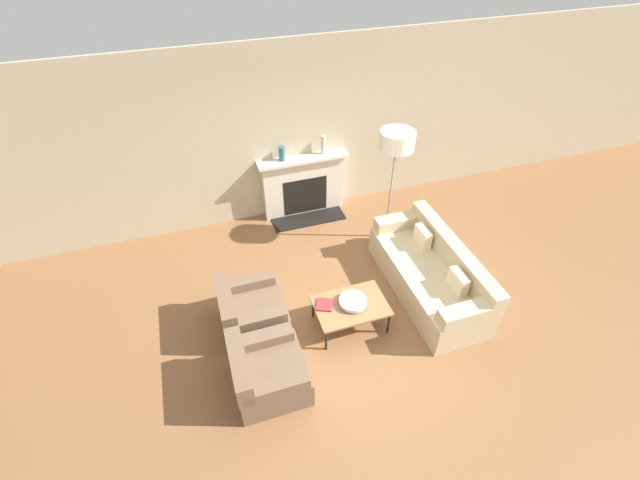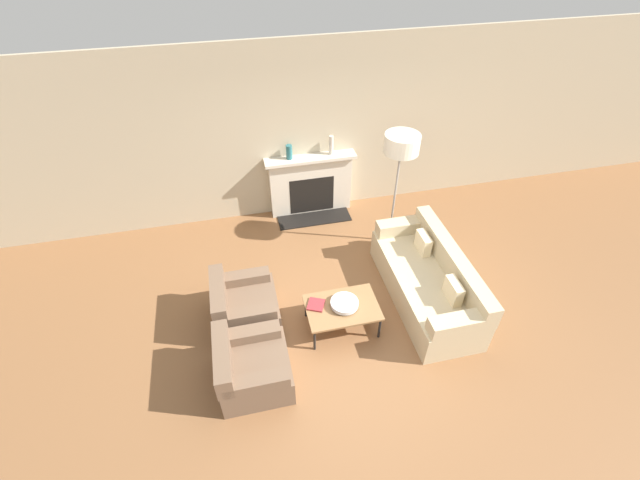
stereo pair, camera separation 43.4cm
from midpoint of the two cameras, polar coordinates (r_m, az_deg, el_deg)
The scene contains 12 objects.
ground_plane at distance 5.84m, azimuth 2.06°, elevation -11.31°, with size 18.00×18.00×0.00m, color brown.
wall_back at distance 7.03m, azimuth -5.58°, elevation 13.89°, with size 18.00×0.06×2.90m.
fireplace at distance 7.39m, azimuth -3.89°, elevation 7.17°, with size 1.52×0.59×1.08m.
couch at distance 6.17m, azimuth 12.59°, elevation -4.51°, with size 0.87×2.10×0.80m.
armchair_near at distance 5.16m, azimuth -9.66°, elevation -17.09°, with size 0.82×0.83×0.70m.
armchair_far at distance 5.74m, azimuth -11.44°, elevation -9.34°, with size 0.82×0.83×0.70m.
coffee_table at distance 5.56m, azimuth 1.87°, elevation -8.90°, with size 0.93×0.63×0.39m.
bowl at distance 5.52m, azimuth 2.14°, elevation -8.26°, with size 0.36×0.36×0.07m.
book at distance 5.53m, azimuth -1.67°, elevation -8.69°, with size 0.27×0.28×0.02m.
floor_lamp at distance 6.26m, azimuth 8.14°, elevation 12.01°, with size 0.50×0.50×1.89m.
mantel_vase_left at distance 7.00m, azimuth -6.91°, elevation 11.33°, with size 0.10×0.10×0.24m.
mantel_vase_center_left at distance 7.12m, azimuth -1.37°, elevation 12.54°, with size 0.08×0.08×0.32m.
Camera 1 is at (-1.52, -3.29, 4.59)m, focal length 24.00 mm.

